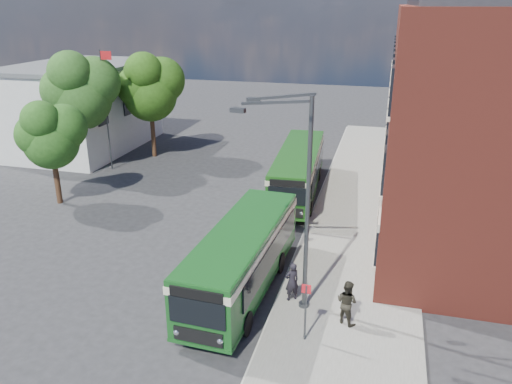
# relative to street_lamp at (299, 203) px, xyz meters

# --- Properties ---
(ground) EXTENTS (120.00, 120.00, 0.00)m
(ground) POSITION_rel_street_lamp_xyz_m (-4.84, 2.00, -4.79)
(ground) COLOR #28282B
(ground) RESTS_ON ground
(pavement) EXTENTS (6.00, 48.00, 0.15)m
(pavement) POSITION_rel_street_lamp_xyz_m (2.16, 10.00, -4.72)
(pavement) COLOR gray
(pavement) RESTS_ON ground
(kerb_line) EXTENTS (0.12, 48.00, 0.01)m
(kerb_line) POSITION_rel_street_lamp_xyz_m (-0.89, 10.00, -4.79)
(kerb_line) COLOR beige
(kerb_line) RESTS_ON ground
(brick_office) EXTENTS (12.10, 26.00, 14.20)m
(brick_office) POSITION_rel_street_lamp_xyz_m (9.16, 14.00, 2.18)
(brick_office) COLOR maroon
(brick_office) RESTS_ON ground
(white_building) EXTENTS (9.40, 13.40, 7.30)m
(white_building) POSITION_rel_street_lamp_xyz_m (-22.84, 20.00, -1.13)
(white_building) COLOR silver
(white_building) RESTS_ON ground
(flagpole) EXTENTS (0.95, 0.10, 9.00)m
(flagpole) POSITION_rel_street_lamp_xyz_m (-17.29, 15.00, 0.15)
(flagpole) COLOR #3A3C3F
(flagpole) RESTS_ON ground
(street_lamp) EXTENTS (2.96, 2.38, 9.00)m
(street_lamp) POSITION_rel_street_lamp_xyz_m (0.00, 0.00, 0.00)
(street_lamp) COLOR #3A3C3F
(street_lamp) RESTS_ON ground
(bus_stop_sign) EXTENTS (0.35, 0.08, 2.52)m
(bus_stop_sign) POSITION_rel_street_lamp_xyz_m (0.76, -2.20, -3.28)
(bus_stop_sign) COLOR #3A3C3F
(bus_stop_sign) RESTS_ON ground
(bus_front) EXTENTS (3.01, 9.97, 3.02)m
(bus_front) POSITION_rel_street_lamp_xyz_m (-2.56, 0.76, -2.96)
(bus_front) COLOR #154C19
(bus_front) RESTS_ON ground
(bus_rear) EXTENTS (3.31, 11.67, 3.02)m
(bus_rear) POSITION_rel_street_lamp_xyz_m (-2.39, 13.52, -2.96)
(bus_rear) COLOR #1A4E16
(bus_rear) RESTS_ON ground
(pedestrian_a) EXTENTS (0.77, 0.73, 1.76)m
(pedestrian_a) POSITION_rel_street_lamp_xyz_m (-0.24, 0.35, -3.76)
(pedestrian_a) COLOR black
(pedestrian_a) RESTS_ON pavement
(pedestrian_b) EXTENTS (1.13, 1.06, 1.86)m
(pedestrian_b) POSITION_rel_street_lamp_xyz_m (2.17, -0.71, -3.71)
(pedestrian_b) COLOR #28251D
(pedestrian_b) RESTS_ON pavement
(tree_left) EXTENTS (3.99, 3.80, 6.74)m
(tree_left) POSITION_rel_street_lamp_xyz_m (-16.90, 7.77, -0.22)
(tree_left) COLOR #382214
(tree_left) RESTS_ON ground
(tree_mid) EXTENTS (5.35, 5.08, 9.03)m
(tree_mid) POSITION_rel_street_lamp_xyz_m (-19.04, 14.52, 1.34)
(tree_mid) COLOR #382214
(tree_mid) RESTS_ON ground
(tree_right) EXTENTS (5.11, 4.86, 8.63)m
(tree_right) POSITION_rel_street_lamp_xyz_m (-15.59, 18.99, 1.06)
(tree_right) COLOR #382214
(tree_right) RESTS_ON ground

